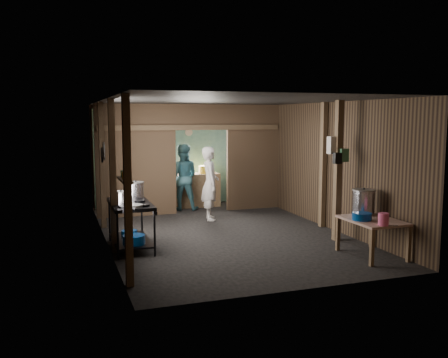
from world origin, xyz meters
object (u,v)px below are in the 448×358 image
object	(u,v)px
stove_pot_large	(136,190)
cook	(210,183)
prep_table	(372,238)
pink_bucket	(383,219)
stock_pot	(363,202)
gas_range	(131,225)
yellow_tub	(206,170)

from	to	relation	value
stove_pot_large	cook	size ratio (longest dim) A/B	0.19
prep_table	pink_bucket	size ratio (longest dim) A/B	5.35
stock_pot	cook	world-z (taller)	cook
pink_bucket	cook	distance (m)	4.39
prep_table	cook	bearing A→B (deg)	114.46
gas_range	cook	size ratio (longest dim) A/B	0.84
cook	yellow_tub	bearing A→B (deg)	-4.10
yellow_tub	cook	size ratio (longest dim) A/B	0.22
pink_bucket	yellow_tub	size ratio (longest dim) A/B	0.55
gas_range	cook	distance (m)	2.81
stock_pot	pink_bucket	size ratio (longest dim) A/B	2.34
prep_table	yellow_tub	world-z (taller)	yellow_tub
pink_bucket	cook	size ratio (longest dim) A/B	0.12
stock_pot	yellow_tub	world-z (taller)	stock_pot
gas_range	stove_pot_large	world-z (taller)	stove_pot_large
stove_pot_large	cook	xyz separation A→B (m)	(1.87, 1.43, -0.13)
gas_range	yellow_tub	world-z (taller)	yellow_tub
prep_table	yellow_tub	distance (m)	5.56
stove_pot_large	stock_pot	xyz separation A→B (m)	(3.64, -1.83, -0.13)
yellow_tub	stove_pot_large	bearing A→B (deg)	-126.08
prep_table	stove_pot_large	size ratio (longest dim) A/B	3.33
gas_range	cook	world-z (taller)	cook
pink_bucket	cook	xyz separation A→B (m)	(-1.54, 4.11, 0.10)
stove_pot_large	cook	bearing A→B (deg)	37.30
prep_table	stove_pot_large	world-z (taller)	stove_pot_large
stove_pot_large	pink_bucket	size ratio (longest dim) A/B	1.61
stock_pot	stove_pot_large	bearing A→B (deg)	153.25
pink_bucket	cook	world-z (taller)	cook
gas_range	pink_bucket	bearing A→B (deg)	-31.80
pink_bucket	yellow_tub	distance (m)	5.94
stove_pot_large	yellow_tub	xyz separation A→B (m)	(2.29, 3.14, -0.01)
prep_table	pink_bucket	bearing A→B (deg)	-105.49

